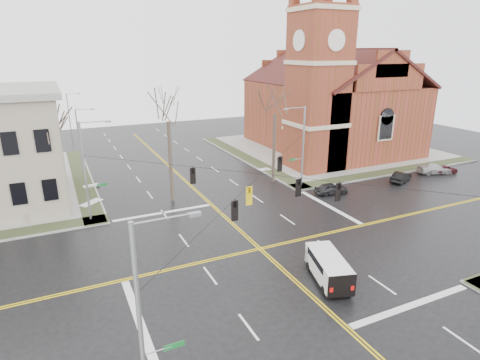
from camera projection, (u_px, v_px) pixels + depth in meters
name	position (u px, v px, depth m)	size (l,w,h in m)	color
ground	(260.00, 249.00, 31.66)	(120.00, 120.00, 0.00)	black
sidewalks	(260.00, 248.00, 31.63)	(80.00, 80.00, 0.17)	gray
road_markings	(260.00, 249.00, 31.66)	(100.00, 100.00, 0.01)	gold
church	(329.00, 95.00, 60.40)	(24.28, 27.48, 27.50)	brown
signal_pole_ne	(302.00, 144.00, 44.61)	(2.75, 0.22, 9.00)	gray
signal_pole_nw	(87.00, 169.00, 35.41)	(2.75, 0.22, 9.00)	gray
signal_pole_sw	(144.00, 320.00, 15.64)	(2.75, 0.22, 9.00)	gray
span_wires	(261.00, 174.00, 29.74)	(23.02, 23.02, 0.03)	black
traffic_signals	(265.00, 186.00, 29.40)	(8.21, 8.26, 1.30)	black
streetlight_north_a	(80.00, 138.00, 50.02)	(2.30, 0.20, 8.00)	gray
streetlight_north_b	(70.00, 115.00, 67.21)	(2.30, 0.20, 8.00)	gray
cargo_van	(327.00, 265.00, 27.15)	(3.12, 5.05, 1.80)	white
parked_car_a	(331.00, 189.00, 43.49)	(1.46, 3.63, 1.24)	black
parked_car_b	(401.00, 177.00, 47.49)	(1.29, 3.71, 1.22)	black
parked_car_c	(435.00, 169.00, 50.67)	(1.77, 4.35, 1.26)	#B3B2B5
parked_car_d	(445.00, 169.00, 50.83)	(1.30, 3.24, 1.10)	#3C1115
tree_nw_far	(48.00, 136.00, 35.87)	(4.00, 4.00, 10.57)	#3D3026
tree_nw_near	(168.00, 116.00, 39.10)	(4.00, 4.00, 12.18)	#3D3026
tree_ne	(275.00, 109.00, 44.88)	(4.00, 4.00, 11.96)	#3D3026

